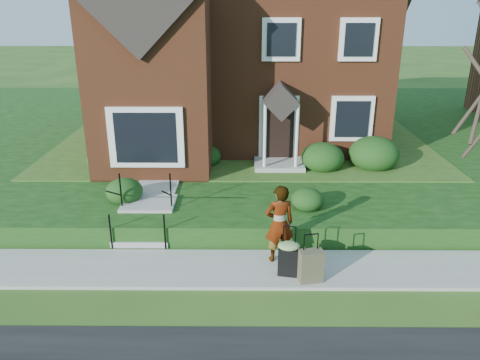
{
  "coord_description": "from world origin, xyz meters",
  "views": [
    {
      "loc": [
        0.02,
        -9.16,
        5.64
      ],
      "look_at": [
        -0.05,
        2.0,
        1.43
      ],
      "focal_mm": 35.0,
      "sensor_mm": 36.0,
      "label": 1
    }
  ],
  "objects_px": {
    "front_steps": "(146,216)",
    "suitcase_black": "(288,257)",
    "woman": "(279,224)",
    "suitcase_olive": "(311,266)"
  },
  "relations": [
    {
      "from": "woman",
      "to": "front_steps",
      "type": "bearing_deg",
      "value": -36.82
    },
    {
      "from": "front_steps",
      "to": "suitcase_black",
      "type": "xyz_separation_m",
      "value": [
        3.51,
        -2.14,
        0.05
      ]
    },
    {
      "from": "suitcase_black",
      "to": "suitcase_olive",
      "type": "xyz_separation_m",
      "value": [
        0.46,
        -0.24,
        -0.08
      ]
    },
    {
      "from": "front_steps",
      "to": "suitcase_black",
      "type": "relative_size",
      "value": 1.76
    },
    {
      "from": "woman",
      "to": "suitcase_black",
      "type": "relative_size",
      "value": 1.61
    },
    {
      "from": "front_steps",
      "to": "woman",
      "type": "height_order",
      "value": "woman"
    },
    {
      "from": "front_steps",
      "to": "suitcase_black",
      "type": "distance_m",
      "value": 4.11
    },
    {
      "from": "front_steps",
      "to": "suitcase_black",
      "type": "bearing_deg",
      "value": -31.34
    },
    {
      "from": "woman",
      "to": "suitcase_black",
      "type": "distance_m",
      "value": 0.81
    },
    {
      "from": "suitcase_black",
      "to": "suitcase_olive",
      "type": "relative_size",
      "value": 1.06
    }
  ]
}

